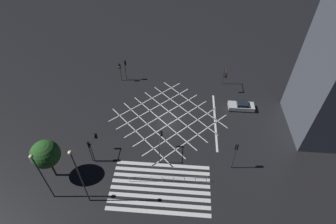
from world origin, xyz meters
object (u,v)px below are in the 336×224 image
at_px(traffic_light_median_south, 160,141).
at_px(street_lamp_west, 78,171).
at_px(traffic_light_se_cross, 235,151).
at_px(street_tree_near, 45,154).
at_px(traffic_light_nw_main, 125,66).
at_px(traffic_light_nw_cross, 120,69).
at_px(traffic_light_sw_main, 89,147).
at_px(traffic_light_sw_cross, 94,142).
at_px(waiting_car, 241,106).
at_px(traffic_light_ne_cross, 225,74).
at_px(street_lamp_east, 39,171).

relative_size(traffic_light_median_south, street_lamp_west, 0.37).
height_order(traffic_light_se_cross, street_tree_near, street_tree_near).
xyz_separation_m(traffic_light_nw_main, traffic_light_median_south, (7.70, -16.11, -0.34)).
height_order(traffic_light_nw_cross, street_lamp_west, street_lamp_west).
bearing_deg(traffic_light_sw_main, street_lamp_west, -78.32).
xyz_separation_m(traffic_light_se_cross, street_tree_near, (-21.91, -2.88, 0.96)).
distance_m(traffic_light_sw_cross, waiting_car, 22.83).
bearing_deg(traffic_light_ne_cross, waiting_car, 26.58).
height_order(traffic_light_sw_main, street_lamp_west, street_lamp_west).
bearing_deg(traffic_light_sw_cross, traffic_light_sw_main, 168.08).
bearing_deg(traffic_light_sw_cross, traffic_light_se_cross, -92.48).
bearing_deg(traffic_light_sw_cross, waiting_car, -62.49).
xyz_separation_m(traffic_light_ne_cross, traffic_light_sw_cross, (-17.69, -15.49, -0.56)).
bearing_deg(traffic_light_nw_cross, traffic_light_se_cross, 46.11).
bearing_deg(traffic_light_se_cross, traffic_light_sw_main, 91.22).
relative_size(traffic_light_nw_cross, traffic_light_sw_cross, 1.08).
distance_m(traffic_light_nw_cross, street_lamp_west, 23.29).
height_order(traffic_light_se_cross, traffic_light_nw_main, traffic_light_se_cross).
xyz_separation_m(traffic_light_se_cross, street_lamp_west, (-16.71, -5.89, 2.64)).
xyz_separation_m(traffic_light_sw_cross, street_tree_near, (-4.30, -3.64, 1.77)).
relative_size(traffic_light_sw_main, street_tree_near, 0.65).
bearing_deg(street_lamp_west, traffic_light_median_south, 44.62).
bearing_deg(traffic_light_ne_cross, traffic_light_se_cross, -0.30).
relative_size(traffic_light_sw_cross, street_lamp_west, 0.37).
xyz_separation_m(traffic_light_median_south, traffic_light_ne_cross, (9.28, 14.74, 0.49)).
bearing_deg(traffic_light_nw_main, traffic_light_sw_main, -93.00).
bearing_deg(traffic_light_se_cross, street_lamp_west, 109.43).
bearing_deg(street_lamp_east, traffic_light_ne_cross, 46.24).
bearing_deg(traffic_light_median_south, waiting_car, -50.35).
distance_m(traffic_light_se_cross, traffic_light_sw_cross, 17.64).
bearing_deg(traffic_light_sw_main, traffic_light_nw_cross, 89.85).
distance_m(traffic_light_se_cross, street_tree_near, 22.12).
distance_m(traffic_light_nw_main, traffic_light_nw_cross, 1.06).
bearing_deg(traffic_light_sw_cross, street_tree_near, 130.26).
distance_m(traffic_light_sw_main, traffic_light_sw_cross, 1.20).
bearing_deg(street_lamp_west, traffic_light_sw_main, 101.68).
distance_m(traffic_light_sw_main, street_tree_near, 5.00).
height_order(traffic_light_se_cross, traffic_light_nw_cross, traffic_light_se_cross).
bearing_deg(traffic_light_ne_cross, street_tree_near, -48.97).
bearing_deg(street_lamp_east, street_lamp_west, -2.07).
bearing_deg(traffic_light_sw_cross, street_lamp_west, -172.31).
height_order(traffic_light_se_cross, waiting_car, traffic_light_se_cross).
distance_m(traffic_light_se_cross, waiting_car, 11.86).
bearing_deg(waiting_car, traffic_light_nw_cross, -16.02).
height_order(traffic_light_sw_main, traffic_light_median_south, traffic_light_sw_main).
height_order(traffic_light_nw_main, traffic_light_nw_cross, traffic_light_nw_main).
relative_size(traffic_light_se_cross, traffic_light_median_south, 1.34).
distance_m(traffic_light_nw_cross, traffic_light_ne_cross, 17.91).
height_order(traffic_light_sw_main, street_lamp_east, street_lamp_east).
bearing_deg(street_tree_near, traffic_light_ne_cross, 41.03).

